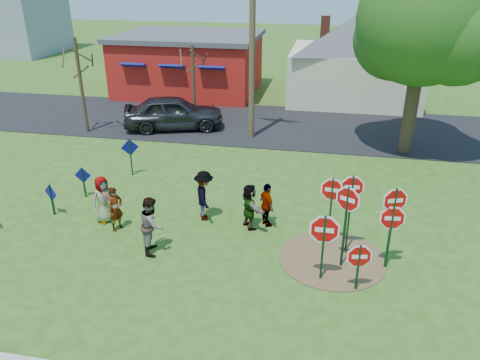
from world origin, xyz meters
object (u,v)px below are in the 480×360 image
(person_b, at_px, (116,209))
(leafy_tree, at_px, (427,26))
(stop_sign_c, at_px, (347,209))
(suv, at_px, (174,112))
(stop_sign_b, at_px, (351,195))
(person_a, at_px, (103,199))
(stop_sign_d, at_px, (394,208))
(stop_sign_a, at_px, (324,234))
(utility_pole, at_px, (252,37))

(person_b, xyz_separation_m, leafy_tree, (10.49, 9.24, 4.96))
(stop_sign_c, distance_m, suv, 14.25)
(person_b, relative_size, leafy_tree, 0.17)
(leafy_tree, bearing_deg, stop_sign_c, -107.39)
(stop_sign_b, xyz_separation_m, person_a, (-8.14, 0.33, -1.12))
(stop_sign_d, distance_m, leafy_tree, 10.63)
(stop_sign_b, xyz_separation_m, stop_sign_c, (-0.14, -0.86, -0.03))
(stop_sign_a, distance_m, leafy_tree, 12.11)
(person_a, distance_m, person_b, 0.77)
(stop_sign_c, bearing_deg, person_a, -159.52)
(stop_sign_a, xyz_separation_m, person_b, (-6.78, 1.48, -0.69))
(stop_sign_d, bearing_deg, stop_sign_a, -172.50)
(utility_pole, bearing_deg, person_b, -106.24)
(suv, height_order, leafy_tree, leafy_tree)
(stop_sign_b, relative_size, leafy_tree, 0.30)
(stop_sign_a, distance_m, utility_pole, 12.51)
(stop_sign_b, relative_size, stop_sign_c, 0.98)
(stop_sign_c, xyz_separation_m, person_b, (-7.36, 0.76, -1.15))
(suv, bearing_deg, stop_sign_c, -158.90)
(person_a, bearing_deg, stop_sign_c, -63.92)
(stop_sign_b, height_order, leafy_tree, leafy_tree)
(person_b, distance_m, utility_pole, 11.11)
(stop_sign_a, distance_m, stop_sign_d, 2.14)
(utility_pole, bearing_deg, stop_sign_b, -64.65)
(suv, bearing_deg, person_a, 167.44)
(person_a, bearing_deg, stop_sign_a, -69.89)
(stop_sign_b, bearing_deg, person_a, 172.75)
(stop_sign_b, xyz_separation_m, stop_sign_d, (1.13, -0.63, -0.00))
(person_a, height_order, suv, suv)
(stop_sign_c, height_order, suv, stop_sign_c)
(stop_sign_d, relative_size, person_a, 1.61)
(stop_sign_a, relative_size, stop_sign_d, 0.81)
(stop_sign_b, bearing_deg, leafy_tree, 66.98)
(person_a, distance_m, suv, 10.02)
(utility_pole, relative_size, leafy_tree, 1.07)
(stop_sign_a, xyz_separation_m, stop_sign_b, (0.72, 1.58, 0.49))
(person_b, relative_size, suv, 0.29)
(stop_sign_c, xyz_separation_m, utility_pole, (-4.48, 10.62, 3.07))
(stop_sign_c, relative_size, person_a, 1.63)
(stop_sign_d, xyz_separation_m, person_b, (-8.63, 0.53, -1.19))
(stop_sign_b, xyz_separation_m, person_b, (-7.50, -0.10, -1.19))
(stop_sign_b, height_order, stop_sign_c, stop_sign_c)
(stop_sign_a, relative_size, stop_sign_c, 0.80)
(utility_pole, bearing_deg, stop_sign_c, -67.12)
(stop_sign_c, distance_m, person_b, 7.48)
(person_a, relative_size, leafy_tree, 0.19)
(stop_sign_b, height_order, stop_sign_d, stop_sign_d)
(stop_sign_b, distance_m, utility_pole, 11.22)
(stop_sign_b, relative_size, suv, 0.51)
(stop_sign_b, xyz_separation_m, suv, (-8.92, 10.32, -1.02))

